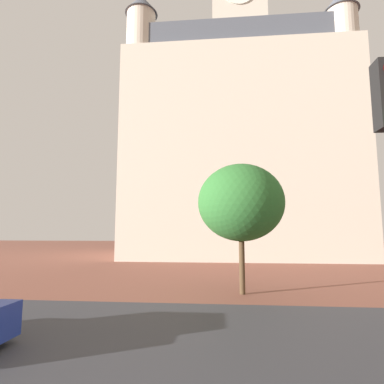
% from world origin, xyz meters
% --- Properties ---
extents(ground_plane, '(120.00, 120.00, 0.00)m').
position_xyz_m(ground_plane, '(0.00, 10.00, 0.00)').
color(ground_plane, brown).
extents(street_asphalt_strip, '(120.00, 7.12, 0.00)m').
position_xyz_m(street_asphalt_strip, '(0.00, 7.12, 0.00)').
color(street_asphalt_strip, '#38383D').
rests_on(street_asphalt_strip, ground_plane).
extents(landmark_building, '(22.20, 13.45, 36.06)m').
position_xyz_m(landmark_building, '(2.97, 31.20, 12.04)').
color(landmark_building, beige).
rests_on(landmark_building, ground_plane).
extents(tree_curb_far, '(3.79, 3.79, 5.64)m').
position_xyz_m(tree_curb_far, '(1.91, 12.54, 3.93)').
color(tree_curb_far, '#4C3823').
rests_on(tree_curb_far, ground_plane).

